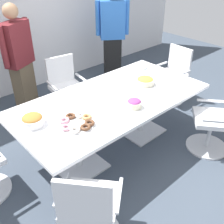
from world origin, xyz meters
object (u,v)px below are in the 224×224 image
Objects in this scene: office_chair_2 at (216,122)px; snack_bowl_pretzels at (32,120)px; person_standing_0 at (20,60)px; conference_table at (112,107)px; office_chair_1 at (89,211)px; donut_platter at (77,122)px; office_chair_3 at (172,78)px; snack_bowl_candy_mix at (134,103)px; plate_stack at (140,67)px; person_standing_1 at (112,34)px; snack_bowl_chips_yellow at (145,81)px; office_chair_4 at (67,91)px.

snack_bowl_pretzels is at bearing 112.46° from office_chair_2.
person_standing_0 is 7.15× the size of snack_bowl_pretzels.
office_chair_1 is at bearing -140.49° from conference_table.
office_chair_2 reaches higher than donut_platter.
office_chair_3 is (2.69, 1.16, 0.00)m from office_chair_1.
office_chair_1 is 1.28m from snack_bowl_candy_mix.
conference_table is 1.02m from plate_stack.
snack_bowl_candy_mix is (-1.40, -1.89, -0.12)m from person_standing_1.
snack_bowl_pretzels is (-0.61, -1.50, -0.05)m from person_standing_0.
office_chair_2 is (2.01, -0.04, 0.00)m from office_chair_1.
donut_platter is at bearing 104.37° from office_chair_3.
office_chair_2 is at bearing 153.74° from office_chair_3.
office_chair_3 is at bearing 21.20° from snack_bowl_candy_mix.
conference_table is 10.25× the size of snack_bowl_chips_yellow.
person_standing_1 is at bearing 151.63° from person_standing_0.
person_standing_0 is (-0.43, 0.53, 0.46)m from office_chair_4.
office_chair_1 is 1.00× the size of office_chair_4.
office_chair_2 is 4.68× the size of plate_stack.
snack_bowl_candy_mix is 0.73× the size of snack_bowl_pretzels.
person_standing_0 is 7.12× the size of snack_bowl_chips_yellow.
snack_bowl_chips_yellow is (-1.07, -0.31, 0.40)m from office_chair_3.
office_chair_3 is 3.90× the size of snack_bowl_pretzels.
snack_bowl_pretzels is at bearing 65.49° from person_standing_1.
person_standing_1 reaches higher than office_chair_3.
office_chair_2 is at bearing -24.89° from donut_platter.
person_standing_0 reaches higher than conference_table.
office_chair_3 reaches higher than donut_platter.
office_chair_4 reaches higher than conference_table.
donut_platter is (0.34, -0.30, -0.04)m from snack_bowl_pretzels.
conference_table is at bearing 97.31° from office_chair_2.
snack_bowl_chips_yellow reaches higher than donut_platter.
conference_table is 2.14m from person_standing_1.
snack_bowl_pretzels is (-1.02, 0.46, 0.01)m from snack_bowl_candy_mix.
office_chair_2 is 5.34× the size of snack_bowl_candy_mix.
snack_bowl_chips_yellow is 1.22m from donut_platter.
office_chair_1 is 0.89m from donut_platter.
office_chair_2 is 0.55× the size of person_standing_0.
office_chair_1 is 3.89× the size of snack_bowl_chips_yellow.
donut_platter is at bearing -160.47° from plate_stack.
office_chair_2 is at bearing 48.76° from office_chair_1.
office_chair_1 and office_chair_2 have the same top height.
person_standing_0 is 1.80m from plate_stack.
office_chair_3 is 4.68× the size of plate_stack.
office_chair_1 reaches higher than donut_platter.
conference_table is at bearing -157.26° from plate_stack.
office_chair_4 is at bearing 102.73° from person_standing_0.
office_chair_1 is at bearing -147.64° from plate_stack.
conference_table is at bearing 82.19° from person_standing_1.
conference_table is 10.30× the size of snack_bowl_pretzels.
person_standing_0 is (0.68, 2.50, 0.46)m from office_chair_1.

